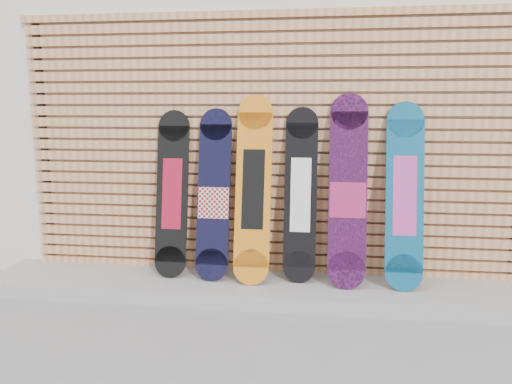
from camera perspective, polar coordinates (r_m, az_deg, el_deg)
ground at (r=3.55m, az=2.17°, el=-15.84°), size 80.00×80.00×0.00m
building at (r=6.70m, az=9.48°, el=11.95°), size 12.00×5.00×3.60m
concrete_step at (r=4.17m, az=0.96°, el=-10.96°), size 4.60×0.70×0.12m
slat_wall at (r=4.20m, az=1.46°, el=5.31°), size 4.26×0.08×2.29m
snowboard_0 at (r=4.24m, az=-9.55°, el=-0.20°), size 0.27×0.29×1.39m
snowboard_1 at (r=4.13m, az=-4.84°, el=-0.40°), size 0.27×0.33×1.40m
snowboard_2 at (r=4.04m, az=-0.31°, el=0.32°), size 0.29×0.38×1.51m
snowboard_3 at (r=4.06m, az=5.12°, el=-0.33°), size 0.26×0.28×1.41m
snowboard_4 at (r=4.01m, az=10.45°, el=0.03°), size 0.30×0.37×1.52m
snowboard_5 at (r=4.07m, az=16.62°, el=-0.39°), size 0.29×0.36×1.46m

